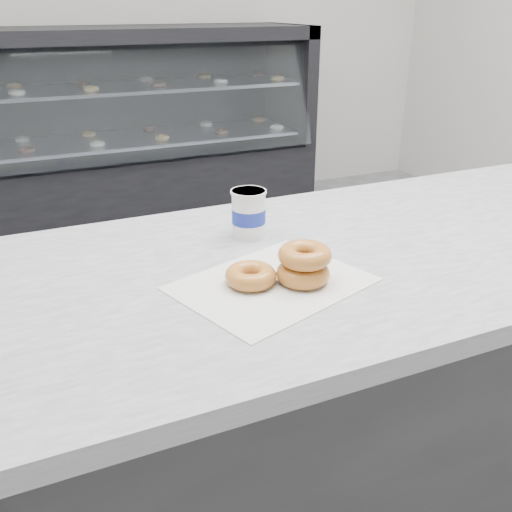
{
  "coord_description": "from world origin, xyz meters",
  "views": [
    {
      "loc": [
        -0.72,
        -1.54,
        1.38
      ],
      "look_at": [
        -0.33,
        -0.66,
        0.95
      ],
      "focal_mm": 40.0,
      "sensor_mm": 36.0,
      "label": 1
    }
  ],
  "objects_px": {
    "donut_single": "(251,276)",
    "donut_stack": "(304,264)",
    "display_case": "(126,153)",
    "counter": "(364,406)",
    "coffee_cup": "(249,213)"
  },
  "relations": [
    {
      "from": "display_case",
      "to": "donut_stack",
      "type": "xyz_separation_m",
      "value": [
        -0.25,
        -2.82,
        0.45
      ]
    },
    {
      "from": "display_case",
      "to": "donut_single",
      "type": "xyz_separation_m",
      "value": [
        -0.34,
        -2.79,
        0.43
      ]
    },
    {
      "from": "donut_single",
      "to": "donut_stack",
      "type": "xyz_separation_m",
      "value": [
        0.1,
        -0.03,
        0.02
      ]
    },
    {
      "from": "donut_single",
      "to": "donut_stack",
      "type": "height_order",
      "value": "donut_stack"
    },
    {
      "from": "counter",
      "to": "donut_single",
      "type": "height_order",
      "value": "donut_single"
    },
    {
      "from": "counter",
      "to": "display_case",
      "type": "bearing_deg",
      "value": 90.0
    },
    {
      "from": "donut_single",
      "to": "donut_stack",
      "type": "bearing_deg",
      "value": -17.77
    },
    {
      "from": "donut_single",
      "to": "donut_stack",
      "type": "distance_m",
      "value": 0.1
    },
    {
      "from": "counter",
      "to": "donut_stack",
      "type": "relative_size",
      "value": 21.44
    },
    {
      "from": "display_case",
      "to": "donut_stack",
      "type": "height_order",
      "value": "display_case"
    },
    {
      "from": "counter",
      "to": "coffee_cup",
      "type": "xyz_separation_m",
      "value": [
        -0.25,
        0.15,
        0.5
      ]
    },
    {
      "from": "counter",
      "to": "coffee_cup",
      "type": "relative_size",
      "value": 28.59
    },
    {
      "from": "donut_single",
      "to": "donut_stack",
      "type": "relative_size",
      "value": 0.68
    },
    {
      "from": "coffee_cup",
      "to": "display_case",
      "type": "bearing_deg",
      "value": 88.53
    },
    {
      "from": "counter",
      "to": "coffee_cup",
      "type": "bearing_deg",
      "value": 148.07
    }
  ]
}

